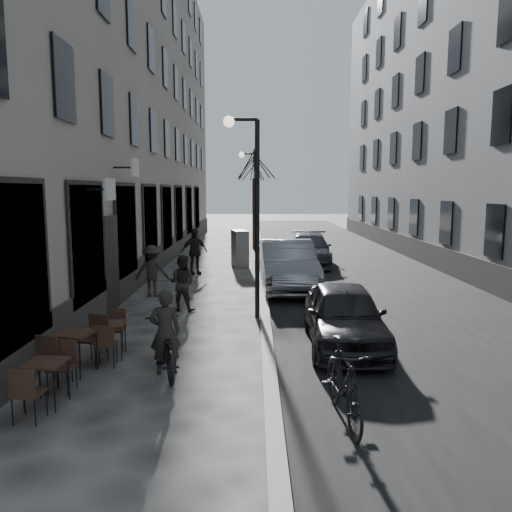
{
  "coord_description": "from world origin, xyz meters",
  "views": [
    {
      "loc": [
        -0.06,
        -6.57,
        3.3
      ],
      "look_at": [
        -0.04,
        4.62,
        1.8
      ],
      "focal_mm": 35.0,
      "sensor_mm": 36.0,
      "label": 1
    }
  ],
  "objects_px": {
    "tree_far": "(254,169)",
    "bistro_set_a": "(46,379)",
    "pedestrian_near": "(182,283)",
    "tree_near": "(254,164)",
    "bicycle": "(166,348)",
    "pedestrian_far": "(194,251)",
    "streetlamp_far": "(253,192)",
    "moped": "(343,382)",
    "car_mid": "(287,265)",
    "utility_cabinet": "(240,248)",
    "bistro_set_b": "(76,348)",
    "pedestrian_mid": "(152,271)",
    "streetlamp_near": "(250,195)",
    "car_near": "(344,315)",
    "car_far": "(309,250)",
    "bistro_set_c": "(111,336)"
  },
  "relations": [
    {
      "from": "tree_near",
      "to": "bistro_set_b",
      "type": "distance_m",
      "value": 19.63
    },
    {
      "from": "pedestrian_near",
      "to": "car_mid",
      "type": "bearing_deg",
      "value": -120.98
    },
    {
      "from": "streetlamp_far",
      "to": "car_near",
      "type": "distance_m",
      "value": 14.67
    },
    {
      "from": "streetlamp_far",
      "to": "car_far",
      "type": "xyz_separation_m",
      "value": [
        2.47,
        -2.95,
        -2.48
      ]
    },
    {
      "from": "pedestrian_mid",
      "to": "pedestrian_far",
      "type": "relative_size",
      "value": 0.89
    },
    {
      "from": "car_far",
      "to": "pedestrian_mid",
      "type": "bearing_deg",
      "value": -124.76
    },
    {
      "from": "tree_near",
      "to": "bistro_set_b",
      "type": "xyz_separation_m",
      "value": [
        -3.19,
        -18.91,
        -4.2
      ]
    },
    {
      "from": "streetlamp_far",
      "to": "tree_near",
      "type": "relative_size",
      "value": 0.89
    },
    {
      "from": "tree_far",
      "to": "bistro_set_a",
      "type": "bearing_deg",
      "value": -96.84
    },
    {
      "from": "streetlamp_far",
      "to": "car_mid",
      "type": "distance_m",
      "value": 8.66
    },
    {
      "from": "pedestrian_mid",
      "to": "tree_near",
      "type": "bearing_deg",
      "value": -106.99
    },
    {
      "from": "bicycle",
      "to": "pedestrian_near",
      "type": "xyz_separation_m",
      "value": [
        -0.38,
        4.7,
        0.3
      ]
    },
    {
      "from": "tree_far",
      "to": "car_far",
      "type": "xyz_separation_m",
      "value": [
        2.4,
        -11.95,
        -3.98
      ]
    },
    {
      "from": "pedestrian_near",
      "to": "car_mid",
      "type": "distance_m",
      "value": 4.26
    },
    {
      "from": "utility_cabinet",
      "to": "pedestrian_far",
      "type": "xyz_separation_m",
      "value": [
        -1.71,
        -1.99,
        0.12
      ]
    },
    {
      "from": "bistro_set_a",
      "to": "bicycle",
      "type": "bearing_deg",
      "value": 45.13
    },
    {
      "from": "pedestrian_far",
      "to": "car_mid",
      "type": "xyz_separation_m",
      "value": [
        3.44,
        -2.92,
        -0.09
      ]
    },
    {
      "from": "tree_near",
      "to": "bistro_set_c",
      "type": "distance_m",
      "value": 18.74
    },
    {
      "from": "bistro_set_b",
      "to": "car_mid",
      "type": "xyz_separation_m",
      "value": [
        4.31,
        7.66,
        0.34
      ]
    },
    {
      "from": "streetlamp_near",
      "to": "car_mid",
      "type": "relative_size",
      "value": 1.04
    },
    {
      "from": "bistro_set_b",
      "to": "car_mid",
      "type": "relative_size",
      "value": 0.32
    },
    {
      "from": "bicycle",
      "to": "moped",
      "type": "bearing_deg",
      "value": 130.07
    },
    {
      "from": "moped",
      "to": "utility_cabinet",
      "type": "bearing_deg",
      "value": 92.94
    },
    {
      "from": "pedestrian_far",
      "to": "car_mid",
      "type": "bearing_deg",
      "value": -69.2
    },
    {
      "from": "car_near",
      "to": "pedestrian_mid",
      "type": "bearing_deg",
      "value": 137.93
    },
    {
      "from": "streetlamp_near",
      "to": "bistro_set_c",
      "type": "xyz_separation_m",
      "value": [
        -2.73,
        -3.03,
        -2.74
      ]
    },
    {
      "from": "streetlamp_near",
      "to": "pedestrian_mid",
      "type": "bearing_deg",
      "value": 139.64
    },
    {
      "from": "bistro_set_b",
      "to": "utility_cabinet",
      "type": "distance_m",
      "value": 12.84
    },
    {
      "from": "car_far",
      "to": "utility_cabinet",
      "type": "bearing_deg",
      "value": -166.64
    },
    {
      "from": "utility_cabinet",
      "to": "bistro_set_b",
      "type": "bearing_deg",
      "value": -115.87
    },
    {
      "from": "tree_far",
      "to": "car_far",
      "type": "distance_m",
      "value": 12.82
    },
    {
      "from": "streetlamp_far",
      "to": "tree_near",
      "type": "distance_m",
      "value": 3.36
    },
    {
      "from": "bicycle",
      "to": "pedestrian_far",
      "type": "relative_size",
      "value": 1.0
    },
    {
      "from": "bistro_set_a",
      "to": "pedestrian_near",
      "type": "bearing_deg",
      "value": 83.09
    },
    {
      "from": "utility_cabinet",
      "to": "bistro_set_c",
      "type": "bearing_deg",
      "value": -114.91
    },
    {
      "from": "tree_far",
      "to": "bistro_set_c",
      "type": "bearing_deg",
      "value": -96.66
    },
    {
      "from": "tree_near",
      "to": "pedestrian_near",
      "type": "distance_m",
      "value": 14.86
    },
    {
      "from": "bicycle",
      "to": "pedestrian_mid",
      "type": "xyz_separation_m",
      "value": [
        -1.57,
        6.51,
        0.33
      ]
    },
    {
      "from": "tree_far",
      "to": "pedestrian_mid",
      "type": "distance_m",
      "value": 19.06
    },
    {
      "from": "streetlamp_far",
      "to": "utility_cabinet",
      "type": "distance_m",
      "value": 4.14
    },
    {
      "from": "tree_near",
      "to": "utility_cabinet",
      "type": "distance_m",
      "value": 7.46
    },
    {
      "from": "tree_near",
      "to": "bicycle",
      "type": "height_order",
      "value": "tree_near"
    },
    {
      "from": "streetlamp_near",
      "to": "car_near",
      "type": "relative_size",
      "value": 1.31
    },
    {
      "from": "pedestrian_near",
      "to": "streetlamp_far",
      "type": "bearing_deg",
      "value": -84.43
    },
    {
      "from": "bistro_set_c",
      "to": "utility_cabinet",
      "type": "relative_size",
      "value": 0.91
    },
    {
      "from": "tree_far",
      "to": "bicycle",
      "type": "height_order",
      "value": "tree_far"
    },
    {
      "from": "utility_cabinet",
      "to": "streetlamp_near",
      "type": "bearing_deg",
      "value": -100.74
    },
    {
      "from": "bistro_set_b",
      "to": "bicycle",
      "type": "height_order",
      "value": "bicycle"
    },
    {
      "from": "bicycle",
      "to": "car_near",
      "type": "bearing_deg",
      "value": -172.15
    },
    {
      "from": "bistro_set_a",
      "to": "pedestrian_mid",
      "type": "relative_size",
      "value": 0.89
    }
  ]
}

